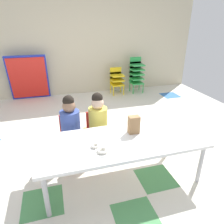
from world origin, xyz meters
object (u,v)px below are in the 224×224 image
(craft_table, at_px, (122,143))
(paper_plate_near_edge, at_px, (103,152))
(donut_powdered_loose, at_px, (96,146))
(folded_activity_table, at_px, (29,78))
(kid_chair_yellow_stack, at_px, (117,79))
(donut_powdered_on_plate, at_px, (103,151))
(seated_child_near_camera, at_px, (70,122))
(seated_child_middle_seat, at_px, (98,118))
(kid_chair_green_stack, at_px, (136,73))
(paper_bag_brown, at_px, (134,125))

(craft_table, height_order, paper_plate_near_edge, paper_plate_near_edge)
(donut_powdered_loose, bearing_deg, folded_activity_table, 105.51)
(kid_chair_yellow_stack, distance_m, donut_powdered_on_plate, 3.49)
(seated_child_near_camera, xyz_separation_m, donut_powdered_on_plate, (0.25, -0.79, 0.01))
(seated_child_middle_seat, height_order, donut_powdered_loose, seated_child_middle_seat)
(craft_table, height_order, folded_activity_table, folded_activity_table)
(kid_chair_yellow_stack, relative_size, kid_chair_green_stack, 0.74)
(kid_chair_green_stack, bearing_deg, paper_bag_brown, -113.01)
(craft_table, bearing_deg, folded_activity_table, 110.81)
(seated_child_middle_seat, bearing_deg, paper_bag_brown, -56.09)
(paper_bag_brown, height_order, donut_powdered_on_plate, paper_bag_brown)
(folded_activity_table, distance_m, donut_powdered_on_plate, 3.58)
(seated_child_near_camera, xyz_separation_m, folded_activity_table, (-0.72, 2.65, -0.02))
(kid_chair_green_stack, bearing_deg, craft_table, -115.17)
(kid_chair_yellow_stack, bearing_deg, kid_chair_green_stack, 0.08)
(kid_chair_green_stack, height_order, folded_activity_table, folded_activity_table)
(paper_bag_brown, distance_m, paper_plate_near_edge, 0.56)
(craft_table, bearing_deg, seated_child_middle_seat, 103.03)
(kid_chair_yellow_stack, bearing_deg, donut_powdered_loose, -111.30)
(craft_table, bearing_deg, kid_chair_green_stack, 64.83)
(craft_table, relative_size, folded_activity_table, 1.75)
(folded_activity_table, xyz_separation_m, donut_powdered_loose, (0.92, -3.33, 0.02))
(craft_table, xyz_separation_m, paper_plate_near_edge, (-0.27, -0.18, 0.05))
(kid_chair_green_stack, xyz_separation_m, donut_powdered_on_plate, (-1.73, -3.28, 0.05))
(kid_chair_yellow_stack, bearing_deg, donut_powdered_on_plate, -109.83)
(kid_chair_yellow_stack, bearing_deg, paper_bag_brown, -103.58)
(donut_powdered_loose, bearing_deg, craft_table, 10.13)
(craft_table, xyz_separation_m, donut_powdered_loose, (-0.32, -0.06, 0.06))
(craft_table, distance_m, kid_chair_yellow_stack, 3.23)
(paper_bag_brown, bearing_deg, donut_powdered_loose, -160.91)
(paper_plate_near_edge, xyz_separation_m, donut_powdered_on_plate, (0.00, 0.00, 0.02))
(kid_chair_green_stack, bearing_deg, seated_child_near_camera, -128.57)
(folded_activity_table, relative_size, paper_bag_brown, 4.94)
(kid_chair_green_stack, distance_m, donut_powdered_on_plate, 3.70)
(donut_powdered_loose, bearing_deg, paper_plate_near_edge, -67.83)
(seated_child_middle_seat, distance_m, donut_powdered_on_plate, 0.80)
(kid_chair_green_stack, xyz_separation_m, donut_powdered_loose, (-1.78, -3.16, 0.04))
(donut_powdered_on_plate, bearing_deg, paper_plate_near_edge, 0.00)
(seated_child_middle_seat, distance_m, paper_plate_near_edge, 0.80)
(kid_chair_green_stack, relative_size, folded_activity_table, 0.85)
(kid_chair_yellow_stack, distance_m, donut_powdered_loose, 3.39)
(seated_child_middle_seat, xyz_separation_m, kid_chair_green_stack, (1.60, 2.48, -0.04))
(seated_child_middle_seat, relative_size, paper_bag_brown, 4.17)
(seated_child_near_camera, distance_m, paper_plate_near_edge, 0.83)
(seated_child_middle_seat, distance_m, folded_activity_table, 2.87)
(kid_chair_yellow_stack, relative_size, paper_plate_near_edge, 3.78)
(craft_table, bearing_deg, kid_chair_yellow_stack, 73.61)
(folded_activity_table, bearing_deg, donut_powdered_loose, -74.49)
(craft_table, height_order, paper_bag_brown, paper_bag_brown)
(craft_table, relative_size, kid_chair_green_stack, 2.07)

